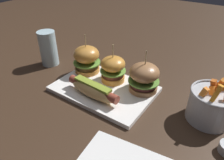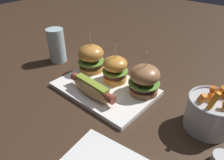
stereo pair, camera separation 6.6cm
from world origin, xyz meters
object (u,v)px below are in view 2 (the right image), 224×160
slider_right (144,79)px  platter_main (105,88)px  hot_dog (91,88)px  sauce_ramekin (222,160)px  fries_bucket (210,113)px  slider_center (116,69)px  slider_left (91,58)px  water_glass (57,45)px

slider_right → platter_main: bearing=-151.8°
platter_main → slider_right: size_ratio=2.32×
hot_dog → sauce_ramekin: (0.39, 0.02, -0.03)m
hot_dog → fries_bucket: 0.34m
sauce_ramekin → slider_center: bearing=167.0°
slider_left → water_glass: bearing=-173.2°
fries_bucket → sauce_ramekin: (0.07, -0.09, -0.04)m
slider_center → water_glass: size_ratio=0.97×
fries_bucket → sauce_ramekin: 0.12m
sauce_ramekin → platter_main: bearing=174.7°
slider_left → sauce_ramekin: slider_left is taller
sauce_ramekin → hot_dog: bearing=-176.8°
hot_dog → slider_left: (-0.11, 0.11, 0.03)m
platter_main → fries_bucket: fries_bucket is taller
platter_main → slider_left: (-0.12, 0.05, 0.06)m
fries_bucket → slider_center: bearing=-179.4°
platter_main → water_glass: water_glass is taller
hot_dog → slider_center: slider_center is taller
platter_main → hot_dog: bearing=-93.0°
slider_center → platter_main: bearing=-94.2°
slider_left → water_glass: 0.18m
platter_main → fries_bucket: (0.32, 0.06, 0.04)m
hot_dog → slider_left: 0.16m
slider_center → hot_dog: bearing=-93.6°
slider_left → fries_bucket: bearing=0.6°
sauce_ramekin → fries_bucket: bearing=126.7°
slider_center → water_glass: slider_center is taller
hot_dog → fries_bucket: size_ratio=1.39×
slider_right → water_glass: 0.41m
fries_bucket → water_glass: water_glass is taller
sauce_ramekin → water_glass: size_ratio=0.32×
platter_main → slider_center: size_ratio=2.41×
hot_dog → fries_bucket: fries_bucket is taller
slider_left → fries_bucket: slider_left is taller
water_glass → slider_center: bearing=4.3°
platter_main → slider_left: bearing=155.9°
platter_main → water_glass: 0.30m
fries_bucket → water_glass: (-0.62, -0.03, 0.02)m
slider_left → water_glass: size_ratio=1.04×
platter_main → hot_dog: (-0.00, -0.06, 0.03)m
water_glass → hot_dog: bearing=-16.7°
slider_right → fries_bucket: size_ratio=1.02×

